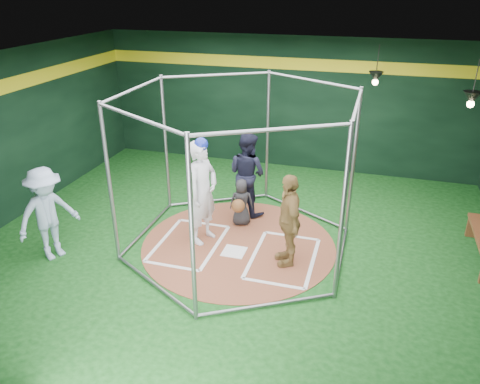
% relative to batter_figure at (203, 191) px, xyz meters
% --- Properties ---
extents(room_shell, '(10.10, 9.10, 3.53)m').
position_rel_batter_figure_xyz_m(room_shell, '(0.71, 0.02, 0.69)').
color(room_shell, '#0D3C10').
rests_on(room_shell, ground).
extents(clay_disc, '(3.80, 3.80, 0.01)m').
position_rel_batter_figure_xyz_m(clay_disc, '(0.71, 0.01, -1.06)').
color(clay_disc, brown).
rests_on(clay_disc, ground).
extents(home_plate, '(0.43, 0.43, 0.01)m').
position_rel_batter_figure_xyz_m(home_plate, '(0.71, -0.29, -1.05)').
color(home_plate, white).
rests_on(home_plate, clay_disc).
extents(batter_box_left, '(1.17, 1.77, 0.01)m').
position_rel_batter_figure_xyz_m(batter_box_left, '(-0.24, -0.24, -1.05)').
color(batter_box_left, white).
rests_on(batter_box_left, clay_disc).
extents(batter_box_right, '(1.17, 1.77, 0.01)m').
position_rel_batter_figure_xyz_m(batter_box_right, '(1.66, -0.24, -1.05)').
color(batter_box_right, white).
rests_on(batter_box_right, clay_disc).
extents(batting_cage, '(4.05, 4.67, 3.00)m').
position_rel_batter_figure_xyz_m(batting_cage, '(0.71, 0.01, 0.43)').
color(batting_cage, gray).
rests_on(batting_cage, ground).
extents(pendant_lamp_near, '(0.34, 0.34, 0.90)m').
position_rel_batter_figure_xyz_m(pendant_lamp_near, '(2.91, 3.61, 1.67)').
color(pendant_lamp_near, black).
rests_on(pendant_lamp_near, room_shell).
extents(pendant_lamp_far, '(0.34, 0.34, 0.90)m').
position_rel_batter_figure_xyz_m(pendant_lamp_far, '(4.71, 2.01, 1.67)').
color(pendant_lamp_far, black).
rests_on(pendant_lamp_far, room_shell).
extents(batter_figure, '(0.68, 0.86, 2.14)m').
position_rel_batter_figure_xyz_m(batter_figure, '(0.00, 0.00, 0.00)').
color(batter_figure, silver).
rests_on(batter_figure, clay_disc).
extents(visitor_leopard, '(0.80, 1.10, 1.74)m').
position_rel_batter_figure_xyz_m(visitor_leopard, '(1.75, -0.33, -0.19)').
color(visitor_leopard, tan).
rests_on(visitor_leopard, clay_disc).
extents(catcher_figure, '(0.57, 0.61, 1.01)m').
position_rel_batter_figure_xyz_m(catcher_figure, '(0.53, 0.82, -0.54)').
color(catcher_figure, black).
rests_on(catcher_figure, clay_disc).
extents(umpire, '(1.10, 1.00, 1.84)m').
position_rel_batter_figure_xyz_m(umpire, '(0.48, 1.43, -0.13)').
color(umpire, black).
rests_on(umpire, clay_disc).
extents(bystander_blue, '(1.10, 1.33, 1.79)m').
position_rel_batter_figure_xyz_m(bystander_blue, '(-2.50, -1.37, -0.17)').
color(bystander_blue, '#9EB4D1').
rests_on(bystander_blue, ground).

